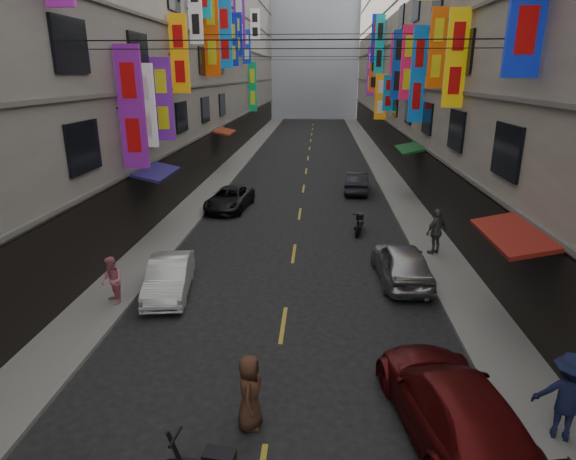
# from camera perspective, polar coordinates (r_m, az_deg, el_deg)

# --- Properties ---
(sidewalk_left) EXTENTS (2.00, 90.00, 0.12)m
(sidewalk_left) POSITION_cam_1_polar(r_m,az_deg,el_deg) (38.08, -6.97, 7.15)
(sidewalk_left) COLOR slate
(sidewalk_left) RESTS_ON ground
(sidewalk_right) EXTENTS (2.00, 90.00, 0.12)m
(sidewalk_right) POSITION_cam_1_polar(r_m,az_deg,el_deg) (37.77, 11.37, 6.84)
(sidewalk_right) COLOR slate
(sidewalk_right) RESTS_ON ground
(building_row_left) EXTENTS (10.14, 90.00, 19.00)m
(building_row_left) POSITION_cam_1_polar(r_m,az_deg,el_deg) (39.05, -16.81, 20.73)
(building_row_left) COLOR gray
(building_row_left) RESTS_ON ground
(building_row_right) EXTENTS (10.14, 90.00, 19.00)m
(building_row_right) POSITION_cam_1_polar(r_m,az_deg,el_deg) (38.45, 21.76, 20.31)
(building_row_right) COLOR #A89B8D
(building_row_right) RESTS_ON ground
(haze_block) EXTENTS (18.00, 8.00, 22.00)m
(haze_block) POSITION_cam_1_polar(r_m,az_deg,el_deg) (86.86, 3.26, 20.51)
(haze_block) COLOR #AEB4C2
(haze_block) RESTS_ON ground
(shop_signage) EXTENTS (14.00, 55.00, 11.90)m
(shop_signage) POSITION_cam_1_polar(r_m,az_deg,el_deg) (30.29, 1.65, 21.65)
(shop_signage) COLOR #0E11A7
(shop_signage) RESTS_ON ground
(street_awnings) EXTENTS (13.99, 35.20, 0.41)m
(street_awnings) POSITION_cam_1_polar(r_m,az_deg,el_deg) (21.29, -2.40, 6.77)
(street_awnings) COLOR #15511C
(street_awnings) RESTS_ON ground
(overhead_cables) EXTENTS (14.00, 38.04, 1.24)m
(overhead_cables) POSITION_cam_1_polar(r_m,az_deg,el_deg) (24.84, 1.57, 21.83)
(overhead_cables) COLOR black
(overhead_cables) RESTS_ON ground
(lane_markings) EXTENTS (0.12, 80.20, 0.01)m
(lane_markings) POSITION_cam_1_polar(r_m,az_deg,el_deg) (34.52, 2.02, 6.06)
(lane_markings) COLOR gold
(lane_markings) RESTS_ON ground
(scooter_far_right) EXTENTS (0.64, 1.79, 1.14)m
(scooter_far_right) POSITION_cam_1_polar(r_m,az_deg,el_deg) (22.83, 8.44, 0.74)
(scooter_far_right) COLOR black
(scooter_far_right) RESTS_ON ground
(car_left_mid) EXTENTS (1.85, 3.91, 1.24)m
(car_left_mid) POSITION_cam_1_polar(r_m,az_deg,el_deg) (16.78, -13.90, -5.41)
(car_left_mid) COLOR silver
(car_left_mid) RESTS_ON ground
(car_left_far) EXTENTS (2.44, 4.49, 1.20)m
(car_left_far) POSITION_cam_1_polar(r_m,az_deg,el_deg) (26.74, -6.94, 3.71)
(car_left_far) COLOR black
(car_left_far) RESTS_ON ground
(car_right_near) EXTENTS (2.88, 5.31, 1.46)m
(car_right_near) POSITION_cam_1_polar(r_m,az_deg,el_deg) (10.92, 18.89, -19.03)
(car_right_near) COLOR #590F10
(car_right_near) RESTS_ON ground
(car_right_mid) EXTENTS (1.90, 4.27, 1.43)m
(car_right_mid) POSITION_cam_1_polar(r_m,az_deg,el_deg) (17.74, 13.30, -3.74)
(car_right_mid) COLOR #A9A9AE
(car_right_mid) RESTS_ON ground
(car_right_far) EXTENTS (1.83, 4.12, 1.31)m
(car_right_far) POSITION_cam_1_polar(r_m,az_deg,el_deg) (30.69, 8.22, 5.62)
(car_right_far) COLOR #232228
(car_right_far) RESTS_ON ground
(pedestrian_lfar) EXTENTS (0.89, 0.91, 1.55)m
(pedestrian_lfar) POSITION_cam_1_polar(r_m,az_deg,el_deg) (16.32, -20.14, -5.65)
(pedestrian_lfar) COLOR pink
(pedestrian_lfar) RESTS_ON sidewalk_left
(pedestrian_rnear) EXTENTS (1.37, 1.09, 1.88)m
(pedestrian_rnear) POSITION_cam_1_polar(r_m,az_deg,el_deg) (11.48, 30.18, -16.71)
(pedestrian_rnear) COLOR #141937
(pedestrian_rnear) RESTS_ON sidewalk_right
(pedestrian_rfar) EXTENTS (1.26, 1.17, 1.89)m
(pedestrian_rfar) POSITION_cam_1_polar(r_m,az_deg,el_deg) (20.36, 17.16, -0.18)
(pedestrian_rfar) COLOR #5A5A5D
(pedestrian_rfar) RESTS_ON sidewalk_right
(pedestrian_crossing) EXTENTS (0.56, 0.82, 1.68)m
(pedestrian_crossing) POSITION_cam_1_polar(r_m,az_deg,el_deg) (10.57, -4.56, -18.62)
(pedestrian_crossing) COLOR #492B1D
(pedestrian_crossing) RESTS_ON ground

